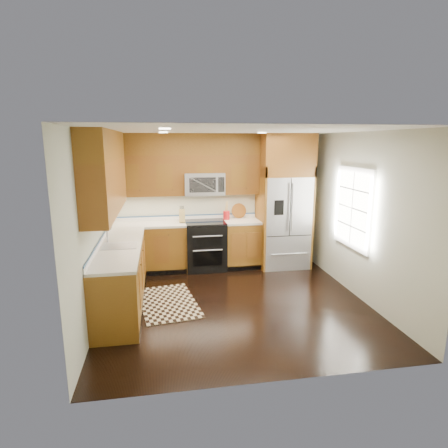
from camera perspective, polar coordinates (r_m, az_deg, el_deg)
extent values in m
plane|color=black|center=(5.95, 1.64, -11.86)|extent=(4.00, 4.00, 0.00)
cube|color=beige|center=(7.48, -1.29, 3.61)|extent=(4.00, 0.02, 2.60)
cube|color=beige|center=(5.51, -19.11, -0.25)|extent=(0.02, 4.00, 2.60)
cube|color=beige|center=(6.24, 20.03, 1.10)|extent=(0.02, 4.00, 2.60)
cube|color=white|center=(6.39, 19.07, 2.32)|extent=(0.04, 1.10, 1.30)
cube|color=white|center=(6.38, 18.99, 2.32)|extent=(0.02, 0.95, 1.15)
cube|color=brown|center=(7.30, -11.20, -3.69)|extent=(1.37, 0.60, 0.90)
cube|color=brown|center=(7.46, 2.81, -3.12)|extent=(0.72, 0.60, 0.90)
cube|color=brown|center=(5.90, -15.32, -7.81)|extent=(0.60, 2.40, 0.90)
cube|color=beige|center=(7.19, -5.46, 0.12)|extent=(2.85, 0.62, 0.04)
cube|color=beige|center=(5.76, -15.58, -3.41)|extent=(0.62, 2.40, 0.04)
cube|color=brown|center=(7.19, -5.69, 7.41)|extent=(2.85, 0.33, 0.75)
cube|color=brown|center=(5.60, -17.50, 5.50)|extent=(0.33, 2.40, 0.75)
cube|color=brown|center=(7.17, -5.79, 12.00)|extent=(2.85, 0.33, 0.40)
cube|color=brown|center=(5.57, -17.88, 11.38)|extent=(0.33, 2.40, 0.40)
cube|color=black|center=(7.31, -2.82, -3.36)|extent=(0.76, 0.64, 0.92)
cube|color=black|center=(7.19, -2.86, 0.28)|extent=(0.76, 0.60, 0.02)
cube|color=black|center=(6.96, -2.53, -2.79)|extent=(0.55, 0.01, 0.18)
cube|color=black|center=(7.05, -2.50, -5.30)|extent=(0.55, 0.01, 0.28)
cylinder|color=#B2B2B7|center=(6.91, -2.51, -1.88)|extent=(0.55, 0.02, 0.02)
cylinder|color=#B2B2B7|center=(6.98, -2.49, -4.03)|extent=(0.55, 0.02, 0.02)
cube|color=#B2B2B7|center=(7.20, -3.05, 6.14)|extent=(0.76, 0.40, 0.42)
cube|color=black|center=(7.01, -3.27, 5.96)|extent=(0.50, 0.01, 0.28)
cube|color=#B2B2B7|center=(7.50, 9.02, 0.37)|extent=(0.90, 0.74, 1.80)
cube|color=black|center=(7.09, 10.07, 2.52)|extent=(0.01, 0.01, 1.08)
cube|color=black|center=(7.01, 8.38, 2.48)|extent=(0.18, 0.01, 0.28)
cube|color=brown|center=(7.34, 5.57, 1.01)|extent=(0.04, 0.74, 2.00)
cube|color=brown|center=(7.64, 12.39, 1.22)|extent=(0.04, 0.74, 2.00)
cube|color=brown|center=(7.34, 9.37, 10.34)|extent=(0.98, 0.74, 0.80)
cube|color=#B2B2B7|center=(5.75, -15.60, -3.12)|extent=(0.50, 0.42, 0.02)
cylinder|color=#B2B2B7|center=(5.95, -17.38, -1.41)|extent=(0.02, 0.02, 0.28)
torus|color=#B2B2B7|center=(5.84, -17.57, -0.26)|extent=(0.18, 0.02, 0.18)
cube|color=black|center=(6.00, -8.52, -11.71)|extent=(1.03, 1.49, 0.01)
cube|color=tan|center=(7.18, -6.41, 1.25)|extent=(0.12, 0.16, 0.25)
cylinder|color=#A91419|center=(7.39, 0.37, 1.34)|extent=(0.16, 0.16, 0.17)
cylinder|color=brown|center=(7.56, 2.27, 1.01)|extent=(0.33, 0.33, 0.02)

